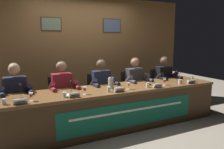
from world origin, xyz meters
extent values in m
plane|color=gray|center=(0.00, 0.00, 0.00)|extent=(12.00, 12.00, 0.00)
cube|color=brown|center=(0.00, 1.53, 1.30)|extent=(5.47, 0.12, 2.60)
cube|color=#4C3319|center=(-0.73, 1.46, 1.93)|extent=(0.44, 0.02, 0.30)
cube|color=slate|center=(-0.73, 1.45, 1.93)|extent=(0.40, 0.01, 0.26)
cube|color=#4C3319|center=(0.73, 1.46, 1.93)|extent=(0.49, 0.02, 0.33)
cube|color=slate|center=(0.73, 1.45, 1.93)|extent=(0.45, 0.01, 0.29)
cube|color=brown|center=(0.00, 0.00, 0.71)|extent=(4.27, 0.86, 0.05)
cube|color=#402A16|center=(0.00, -0.41, 0.34)|extent=(4.21, 0.04, 0.68)
cube|color=#402A16|center=(2.08, 0.00, 0.34)|extent=(0.08, 0.78, 0.68)
cube|color=#14664C|center=(0.16, -0.43, 0.34)|extent=(2.59, 0.01, 0.42)
cube|color=white|center=(0.16, -0.44, 0.42)|extent=(2.20, 0.00, 0.04)
cylinder|color=black|center=(-1.59, 0.53, 0.01)|extent=(0.44, 0.44, 0.02)
cylinder|color=black|center=(-1.59, 0.53, 0.23)|extent=(0.05, 0.05, 0.40)
cube|color=#232328|center=(-1.59, 0.53, 0.44)|extent=(0.44, 0.44, 0.03)
cube|color=#232328|center=(-1.59, 0.73, 0.68)|extent=(0.40, 0.05, 0.44)
cylinder|color=black|center=(-1.69, 0.18, 0.23)|extent=(0.10, 0.10, 0.46)
cylinder|color=black|center=(-1.49, 0.18, 0.23)|extent=(0.10, 0.10, 0.46)
cylinder|color=black|center=(-1.69, 0.33, 0.51)|extent=(0.13, 0.34, 0.13)
cylinder|color=black|center=(-1.49, 0.33, 0.51)|extent=(0.13, 0.34, 0.13)
cube|color=#1E2338|center=(-1.59, 0.50, 0.75)|extent=(0.36, 0.20, 0.48)
sphere|color=tan|center=(-1.59, 0.48, 1.12)|extent=(0.19, 0.19, 0.19)
sphere|color=gray|center=(-1.59, 0.50, 1.14)|extent=(0.17, 0.17, 0.17)
cylinder|color=#1E2338|center=(-1.80, 0.40, 0.77)|extent=(0.09, 0.30, 0.25)
cylinder|color=#1E2338|center=(-1.38, 0.40, 0.77)|extent=(0.09, 0.30, 0.25)
cylinder|color=#1E2338|center=(-1.80, 0.24, 0.76)|extent=(0.07, 0.24, 0.07)
cylinder|color=#1E2338|center=(-1.38, 0.24, 0.76)|extent=(0.07, 0.24, 0.07)
cube|color=white|center=(-1.58, -0.37, 0.77)|extent=(0.19, 0.03, 0.08)
cube|color=white|center=(-1.58, -0.33, 0.77)|extent=(0.19, 0.03, 0.08)
cube|color=black|center=(-1.58, -0.37, 0.77)|extent=(0.13, 0.01, 0.01)
cylinder|color=white|center=(-1.43, -0.25, 0.74)|extent=(0.06, 0.06, 0.00)
cylinder|color=white|center=(-1.43, -0.25, 0.77)|extent=(0.01, 0.01, 0.05)
cone|color=white|center=(-1.43, -0.25, 0.83)|extent=(0.06, 0.06, 0.06)
cylinder|color=#B21E2D|center=(-1.43, -0.25, 0.82)|extent=(0.04, 0.04, 0.04)
cylinder|color=silver|center=(-1.78, -0.27, 0.78)|extent=(0.06, 0.06, 0.08)
cylinder|color=silver|center=(-1.78, -0.27, 0.76)|extent=(0.05, 0.05, 0.05)
cylinder|color=black|center=(-1.54, -0.08, 0.74)|extent=(0.06, 0.06, 0.02)
cylinder|color=black|center=(-1.54, -0.02, 0.84)|extent=(0.01, 0.13, 0.18)
sphere|color=#2D2D2D|center=(-1.54, 0.04, 0.93)|extent=(0.03, 0.03, 0.03)
cylinder|color=black|center=(-0.79, 0.53, 0.01)|extent=(0.44, 0.44, 0.02)
cylinder|color=black|center=(-0.79, 0.53, 0.23)|extent=(0.05, 0.05, 0.40)
cube|color=#232328|center=(-0.79, 0.53, 0.44)|extent=(0.44, 0.44, 0.03)
cube|color=#232328|center=(-0.79, 0.73, 0.68)|extent=(0.40, 0.05, 0.44)
cylinder|color=black|center=(-0.89, 0.18, 0.23)|extent=(0.10, 0.10, 0.46)
cylinder|color=black|center=(-0.69, 0.18, 0.23)|extent=(0.10, 0.10, 0.46)
cylinder|color=black|center=(-0.89, 0.33, 0.51)|extent=(0.13, 0.34, 0.13)
cylinder|color=black|center=(-0.69, 0.33, 0.51)|extent=(0.13, 0.34, 0.13)
cube|color=maroon|center=(-0.79, 0.50, 0.75)|extent=(0.36, 0.20, 0.48)
sphere|color=#8E664C|center=(-0.79, 0.48, 1.12)|extent=(0.19, 0.19, 0.19)
sphere|color=black|center=(-0.79, 0.50, 1.14)|extent=(0.17, 0.17, 0.17)
cylinder|color=maroon|center=(-1.00, 0.40, 0.77)|extent=(0.09, 0.30, 0.25)
cylinder|color=maroon|center=(-0.58, 0.40, 0.77)|extent=(0.09, 0.30, 0.25)
cylinder|color=maroon|center=(-1.00, 0.24, 0.76)|extent=(0.07, 0.24, 0.07)
cylinder|color=maroon|center=(-0.58, 0.24, 0.76)|extent=(0.07, 0.24, 0.07)
cube|color=white|center=(-0.81, -0.35, 0.77)|extent=(0.17, 0.03, 0.08)
cube|color=white|center=(-0.81, -0.31, 0.77)|extent=(0.17, 0.03, 0.08)
cube|color=black|center=(-0.81, -0.35, 0.77)|extent=(0.12, 0.01, 0.01)
cylinder|color=white|center=(-0.60, -0.22, 0.74)|extent=(0.06, 0.06, 0.00)
cylinder|color=white|center=(-0.60, -0.22, 0.77)|extent=(0.01, 0.01, 0.05)
cone|color=white|center=(-0.60, -0.22, 0.83)|extent=(0.06, 0.06, 0.06)
cylinder|color=#B21E2D|center=(-0.60, -0.22, 0.82)|extent=(0.04, 0.04, 0.04)
cylinder|color=silver|center=(-0.94, -0.27, 0.78)|extent=(0.06, 0.06, 0.08)
cylinder|color=silver|center=(-0.94, -0.27, 0.76)|extent=(0.05, 0.05, 0.05)
cylinder|color=black|center=(-0.77, -0.15, 0.74)|extent=(0.06, 0.06, 0.02)
cylinder|color=black|center=(-0.77, -0.09, 0.84)|extent=(0.01, 0.13, 0.18)
sphere|color=#2D2D2D|center=(-0.77, -0.02, 0.93)|extent=(0.03, 0.03, 0.03)
cylinder|color=black|center=(0.00, 0.53, 0.01)|extent=(0.44, 0.44, 0.02)
cylinder|color=black|center=(0.00, 0.53, 0.23)|extent=(0.05, 0.05, 0.40)
cube|color=#232328|center=(0.00, 0.53, 0.44)|extent=(0.44, 0.44, 0.03)
cube|color=#232328|center=(0.00, 0.73, 0.68)|extent=(0.40, 0.05, 0.44)
cylinder|color=black|center=(-0.10, 0.18, 0.23)|extent=(0.10, 0.10, 0.46)
cylinder|color=black|center=(0.10, 0.18, 0.23)|extent=(0.10, 0.10, 0.46)
cylinder|color=black|center=(-0.10, 0.33, 0.51)|extent=(0.13, 0.34, 0.13)
cylinder|color=black|center=(0.10, 0.33, 0.51)|extent=(0.13, 0.34, 0.13)
cube|color=#1E2338|center=(0.00, 0.50, 0.75)|extent=(0.36, 0.20, 0.48)
sphere|color=brown|center=(0.00, 0.48, 1.12)|extent=(0.19, 0.19, 0.19)
sphere|color=black|center=(0.00, 0.50, 1.14)|extent=(0.17, 0.17, 0.17)
cylinder|color=#1E2338|center=(-0.21, 0.40, 0.77)|extent=(0.09, 0.30, 0.25)
cylinder|color=#1E2338|center=(0.21, 0.40, 0.77)|extent=(0.09, 0.30, 0.25)
cylinder|color=#1E2338|center=(-0.21, 0.24, 0.76)|extent=(0.07, 0.24, 0.07)
cylinder|color=#1E2338|center=(0.21, 0.24, 0.76)|extent=(0.07, 0.24, 0.07)
cube|color=white|center=(-0.02, -0.35, 0.77)|extent=(0.18, 0.03, 0.08)
cube|color=white|center=(-0.02, -0.31, 0.77)|extent=(0.18, 0.03, 0.08)
cube|color=black|center=(-0.02, -0.35, 0.77)|extent=(0.13, 0.01, 0.01)
cylinder|color=white|center=(0.22, -0.22, 0.74)|extent=(0.06, 0.06, 0.00)
cylinder|color=white|center=(0.22, -0.22, 0.77)|extent=(0.01, 0.01, 0.05)
cone|color=white|center=(0.22, -0.22, 0.83)|extent=(0.06, 0.06, 0.06)
cylinder|color=orange|center=(0.22, -0.22, 0.82)|extent=(0.04, 0.04, 0.04)
cylinder|color=silver|center=(-0.18, -0.24, 0.78)|extent=(0.06, 0.06, 0.08)
cylinder|color=silver|center=(-0.18, -0.24, 0.76)|extent=(0.05, 0.05, 0.05)
cylinder|color=black|center=(-0.01, -0.12, 0.74)|extent=(0.06, 0.06, 0.02)
cylinder|color=black|center=(-0.01, -0.05, 0.84)|extent=(0.01, 0.13, 0.18)
sphere|color=#2D2D2D|center=(-0.01, 0.01, 0.93)|extent=(0.03, 0.03, 0.03)
cylinder|color=black|center=(0.79, 0.53, 0.01)|extent=(0.44, 0.44, 0.02)
cylinder|color=black|center=(0.79, 0.53, 0.23)|extent=(0.05, 0.05, 0.40)
cube|color=#232328|center=(0.79, 0.53, 0.44)|extent=(0.44, 0.44, 0.03)
cube|color=#232328|center=(0.79, 0.73, 0.68)|extent=(0.40, 0.05, 0.44)
cylinder|color=black|center=(0.69, 0.18, 0.23)|extent=(0.10, 0.10, 0.46)
cylinder|color=black|center=(0.89, 0.18, 0.23)|extent=(0.10, 0.10, 0.46)
cylinder|color=black|center=(0.69, 0.33, 0.51)|extent=(0.13, 0.34, 0.13)
cylinder|color=black|center=(0.89, 0.33, 0.51)|extent=(0.13, 0.34, 0.13)
cube|color=#38383D|center=(0.79, 0.50, 0.75)|extent=(0.36, 0.20, 0.48)
sphere|color=#8E664C|center=(0.79, 0.48, 1.12)|extent=(0.19, 0.19, 0.19)
sphere|color=#331E0F|center=(0.79, 0.50, 1.14)|extent=(0.17, 0.17, 0.17)
cylinder|color=#38383D|center=(0.58, 0.40, 0.77)|extent=(0.09, 0.30, 0.25)
cylinder|color=#38383D|center=(1.00, 0.40, 0.77)|extent=(0.09, 0.30, 0.25)
cylinder|color=#38383D|center=(0.58, 0.24, 0.76)|extent=(0.07, 0.24, 0.07)
cylinder|color=#38383D|center=(1.00, 0.24, 0.76)|extent=(0.07, 0.24, 0.07)
cube|color=white|center=(0.76, -0.36, 0.77)|extent=(0.18, 0.03, 0.08)
cube|color=white|center=(0.76, -0.33, 0.77)|extent=(0.18, 0.03, 0.08)
cube|color=black|center=(0.76, -0.37, 0.77)|extent=(0.13, 0.01, 0.01)
cylinder|color=white|center=(1.01, -0.24, 0.74)|extent=(0.06, 0.06, 0.00)
cylinder|color=white|center=(1.01, -0.24, 0.77)|extent=(0.01, 0.01, 0.05)
cone|color=white|center=(1.01, -0.24, 0.83)|extent=(0.06, 0.06, 0.06)
cylinder|color=#B21E2D|center=(1.01, -0.24, 0.82)|extent=(0.04, 0.04, 0.04)
cylinder|color=silver|center=(0.62, -0.23, 0.78)|extent=(0.06, 0.06, 0.08)
cylinder|color=silver|center=(0.62, -0.23, 0.76)|extent=(0.05, 0.05, 0.05)
cylinder|color=black|center=(0.78, -0.08, 0.74)|extent=(0.06, 0.06, 0.02)
cylinder|color=black|center=(0.78, -0.01, 0.84)|extent=(0.01, 0.13, 0.18)
sphere|color=#2D2D2D|center=(0.78, 0.05, 0.93)|extent=(0.03, 0.03, 0.03)
cylinder|color=black|center=(1.59, 0.53, 0.01)|extent=(0.44, 0.44, 0.02)
cylinder|color=black|center=(1.59, 0.53, 0.23)|extent=(0.05, 0.05, 0.40)
cube|color=#232328|center=(1.59, 0.53, 0.44)|extent=(0.44, 0.44, 0.03)
cube|color=#232328|center=(1.59, 0.73, 0.68)|extent=(0.40, 0.05, 0.44)
cylinder|color=black|center=(1.49, 0.18, 0.23)|extent=(0.10, 0.10, 0.46)
cylinder|color=black|center=(1.69, 0.18, 0.23)|extent=(0.10, 0.10, 0.46)
cylinder|color=black|center=(1.49, 0.33, 0.51)|extent=(0.13, 0.34, 0.13)
cylinder|color=black|center=(1.69, 0.33, 0.51)|extent=(0.13, 0.34, 0.13)
cube|color=black|center=(1.59, 0.50, 0.75)|extent=(0.36, 0.20, 0.48)
sphere|color=brown|center=(1.59, 0.48, 1.12)|extent=(0.19, 0.19, 0.19)
sphere|color=black|center=(1.59, 0.50, 1.14)|extent=(0.17, 0.17, 0.17)
cylinder|color=black|center=(1.38, 0.40, 0.77)|extent=(0.09, 0.30, 0.25)
cylinder|color=black|center=(1.80, 0.40, 0.77)|extent=(0.09, 0.30, 0.25)
cylinder|color=black|center=(1.38, 0.24, 0.76)|extent=(0.07, 0.24, 0.07)
cylinder|color=black|center=(1.80, 0.24, 0.76)|extent=(0.07, 0.24, 0.07)
cube|color=white|center=(1.61, -0.35, 0.77)|extent=(0.19, 0.03, 0.08)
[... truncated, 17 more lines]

